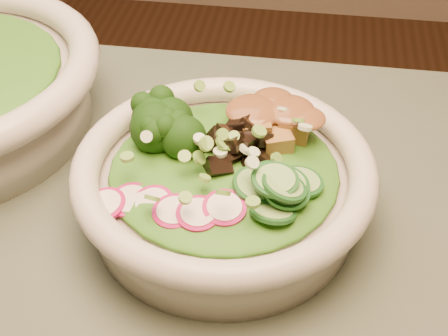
# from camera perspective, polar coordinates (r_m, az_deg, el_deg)

# --- Properties ---
(salad_bowl) EXTENTS (0.24, 0.24, 0.07)m
(salad_bowl) POSITION_cam_1_polar(r_m,az_deg,el_deg) (0.51, -0.00, -1.58)
(salad_bowl) COLOR beige
(salad_bowl) RESTS_ON dining_table
(lettuce_bed) EXTENTS (0.18, 0.18, 0.02)m
(lettuce_bed) POSITION_cam_1_polar(r_m,az_deg,el_deg) (0.49, -0.00, 0.09)
(lettuce_bed) COLOR #1E6515
(lettuce_bed) RESTS_ON salad_bowl
(broccoli_florets) EXTENTS (0.09, 0.08, 0.04)m
(broccoli_florets) POSITION_cam_1_polar(r_m,az_deg,el_deg) (0.51, -5.06, 3.73)
(broccoli_florets) COLOR black
(broccoli_florets) RESTS_ON salad_bowl
(radish_slices) EXTENTS (0.11, 0.07, 0.02)m
(radish_slices) POSITION_cam_1_polar(r_m,az_deg,el_deg) (0.46, -4.46, -3.60)
(radish_slices) COLOR #A60C52
(radish_slices) RESTS_ON salad_bowl
(cucumber_slices) EXTENTS (0.08, 0.08, 0.03)m
(cucumber_slices) POSITION_cam_1_polar(r_m,az_deg,el_deg) (0.46, 5.60, -2.04)
(cucumber_slices) COLOR #92CD72
(cucumber_slices) RESTS_ON salad_bowl
(mushroom_heap) EXTENTS (0.08, 0.08, 0.04)m
(mushroom_heap) POSITION_cam_1_polar(r_m,az_deg,el_deg) (0.49, 0.80, 1.80)
(mushroom_heap) COLOR black
(mushroom_heap) RESTS_ON salad_bowl
(tofu_cubes) EXTENTS (0.10, 0.08, 0.03)m
(tofu_cubes) POSITION_cam_1_polar(r_m,az_deg,el_deg) (0.52, 4.06, 4.06)
(tofu_cubes) COLOR olive
(tofu_cubes) RESTS_ON salad_bowl
(peanut_sauce) EXTENTS (0.06, 0.05, 0.01)m
(peanut_sauce) POSITION_cam_1_polar(r_m,az_deg,el_deg) (0.52, 4.13, 5.10)
(peanut_sauce) COLOR brown
(peanut_sauce) RESTS_ON tofu_cubes
(scallion_garnish) EXTENTS (0.17, 0.17, 0.02)m
(scallion_garnish) POSITION_cam_1_polar(r_m,az_deg,el_deg) (0.48, -0.00, 1.98)
(scallion_garnish) COLOR #69A339
(scallion_garnish) RESTS_ON salad_bowl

